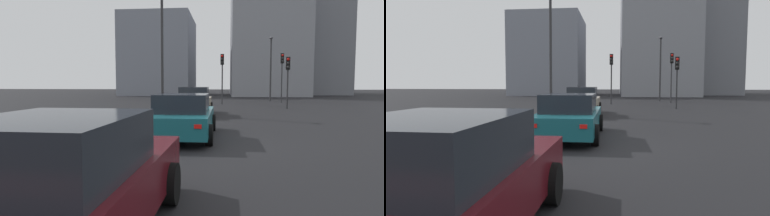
# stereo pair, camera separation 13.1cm
# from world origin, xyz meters

# --- Properties ---
(ground_plane) EXTENTS (160.00, 160.00, 0.20)m
(ground_plane) POSITION_xyz_m (0.00, 0.00, -0.10)
(ground_plane) COLOR black
(car_beige_right_lead) EXTENTS (4.73, 1.99, 1.60)m
(car_beige_right_lead) POSITION_xyz_m (8.95, 1.79, 0.77)
(car_beige_right_lead) COLOR tan
(car_beige_right_lead) RESTS_ON ground_plane
(car_teal_right_second) EXTENTS (4.74, 2.11, 1.47)m
(car_teal_right_second) POSITION_xyz_m (1.13, 1.46, 0.72)
(car_teal_right_second) COLOR #19606B
(car_teal_right_second) RESTS_ON ground_plane
(car_maroon_right_third) EXTENTS (4.64, 2.08, 1.51)m
(car_maroon_right_third) POSITION_xyz_m (-6.38, 1.81, 0.73)
(car_maroon_right_third) COLOR #510F16
(car_maroon_right_third) RESTS_ON ground_plane
(traffic_light_near_left) EXTENTS (0.32, 0.29, 4.50)m
(traffic_light_near_left) POSITION_xyz_m (20.51, -5.12, 3.22)
(traffic_light_near_left) COLOR #2D2D30
(traffic_light_near_left) RESTS_ON ground_plane
(traffic_light_near_right) EXTENTS (0.32, 0.30, 4.26)m
(traffic_light_near_right) POSITION_xyz_m (18.08, 0.27, 3.06)
(traffic_light_near_right) COLOR #2D2D30
(traffic_light_near_right) RESTS_ON ground_plane
(traffic_light_far_left) EXTENTS (0.33, 0.30, 3.65)m
(traffic_light_far_left) POSITION_xyz_m (13.75, -4.36, 2.64)
(traffic_light_far_left) COLOR #2D2D30
(traffic_light_far_left) RESTS_ON ground_plane
(street_lamp_kerbside) EXTENTS (0.56, 0.36, 6.39)m
(street_lamp_kerbside) POSITION_xyz_m (23.45, -4.52, 3.83)
(street_lamp_kerbside) COLOR #2D2D30
(street_lamp_kerbside) RESTS_ON ground_plane
(street_lamp_far) EXTENTS (0.56, 0.36, 7.08)m
(street_lamp_far) POSITION_xyz_m (9.71, 3.82, 4.19)
(street_lamp_far) COLOR #2D2D30
(street_lamp_far) RESTS_ON ground_plane
(building_facade_left) EXTENTS (15.67, 8.94, 16.18)m
(building_facade_left) POSITION_xyz_m (46.65, -14.00, 8.09)
(building_facade_left) COLOR slate
(building_facade_left) RESTS_ON ground_plane
(building_facade_center) EXTENTS (13.94, 10.23, 17.20)m
(building_facade_center) POSITION_xyz_m (39.47, -6.00, 8.60)
(building_facade_center) COLOR gray
(building_facade_center) RESTS_ON ground_plane
(building_facade_right) EXTENTS (12.60, 10.04, 11.80)m
(building_facade_right) POSITION_xyz_m (40.24, 10.00, 5.90)
(building_facade_right) COLOR gray
(building_facade_right) RESTS_ON ground_plane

